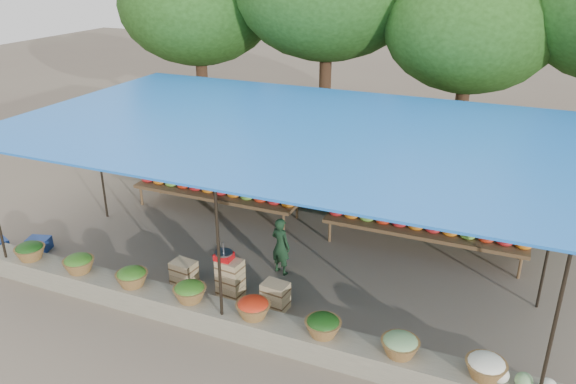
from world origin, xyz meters
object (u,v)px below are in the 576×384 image
at_px(weighing_scale, 224,255).
at_px(blue_crate_back, 39,244).
at_px(crate_counter, 229,282).
at_px(vendor_seated, 281,246).

xyz_separation_m(weighing_scale, blue_crate_back, (-4.53, -0.01, -0.72)).
height_order(weighing_scale, blue_crate_back, weighing_scale).
bearing_deg(crate_counter, vendor_seated, 65.70).
bearing_deg(blue_crate_back, vendor_seated, -2.77).
relative_size(crate_counter, weighing_scale, 6.87).
xyz_separation_m(weighing_scale, vendor_seated, (0.61, 1.16, -0.26)).
height_order(crate_counter, vendor_seated, vendor_seated).
xyz_separation_m(crate_counter, blue_crate_back, (-4.61, -0.01, -0.17)).
bearing_deg(weighing_scale, vendor_seated, 62.44).
distance_m(crate_counter, weighing_scale, 0.55).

